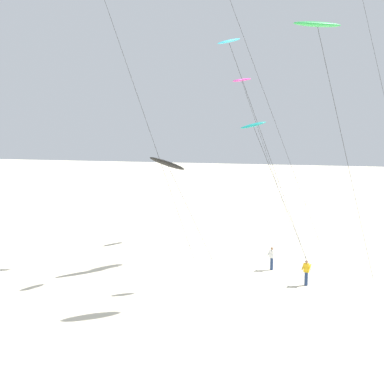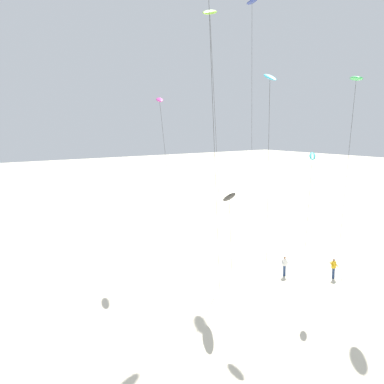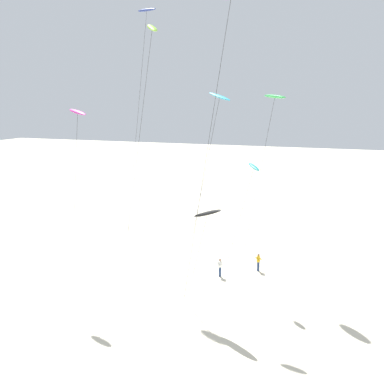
# 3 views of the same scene
# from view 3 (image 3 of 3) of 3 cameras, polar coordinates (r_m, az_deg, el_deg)

# --- Properties ---
(ground_plane) EXTENTS (260.00, 260.00, 0.00)m
(ground_plane) POSITION_cam_3_polar(r_m,az_deg,el_deg) (42.50, 6.02, -11.67)
(ground_plane) COLOR beige
(kite_magenta) EXTENTS (5.37, 5.57, 15.17)m
(kite_magenta) POSITION_cam_3_polar(r_m,az_deg,el_deg) (44.60, -12.70, 8.50)
(kite_magenta) COLOR #D8339E
(kite_magenta) RESTS_ON ground
(kite_lime) EXTENTS (8.72, 8.04, 21.96)m
(kite_lime) POSITION_cam_3_polar(r_m,az_deg,el_deg) (41.70, -4.53, 17.53)
(kite_lime) COLOR #8CD833
(kite_lime) RESTS_ON ground
(kite_cyan) EXTENTS (5.88, 6.04, 16.51)m
(kite_cyan) POSITION_cam_3_polar(r_m,az_deg,el_deg) (41.11, 3.02, 10.21)
(kite_cyan) COLOR #33BFE0
(kite_cyan) RESTS_ON ground
(kite_green) EXTENTS (5.36, 5.11, 16.40)m
(kite_green) POSITION_cam_3_polar(r_m,az_deg,el_deg) (46.19, 9.23, 10.40)
(kite_green) COLOR green
(kite_green) RESTS_ON ground
(kite_navy) EXTENTS (7.72, 7.73, 24.71)m
(kite_navy) POSITION_cam_3_polar(r_m,az_deg,el_deg) (52.53, -5.12, 19.36)
(kite_navy) COLOR navy
(kite_navy) RESTS_ON ground
(kite_black) EXTENTS (3.81, 4.08, 8.31)m
(kite_black) POSITION_cam_3_polar(r_m,az_deg,el_deg) (37.63, 1.72, -2.44)
(kite_black) COLOR black
(kite_black) RESTS_ON ground
(kite_teal) EXTENTS (4.49, 4.24, 10.62)m
(kite_teal) POSITION_cam_3_polar(r_m,az_deg,el_deg) (43.03, 6.87, 2.57)
(kite_teal) COLOR teal
(kite_teal) RESTS_ON ground
(kite_flyer_nearest) EXTENTS (0.68, 0.66, 1.67)m
(kite_flyer_nearest) POSITION_cam_3_polar(r_m,az_deg,el_deg) (46.70, 3.15, -8.38)
(kite_flyer_nearest) COLOR navy
(kite_flyer_nearest) RESTS_ON ground
(kite_flyer_middle) EXTENTS (0.60, 0.58, 1.67)m
(kite_flyer_middle) POSITION_cam_3_polar(r_m,az_deg,el_deg) (48.47, 7.44, -7.75)
(kite_flyer_middle) COLOR navy
(kite_flyer_middle) RESTS_ON ground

